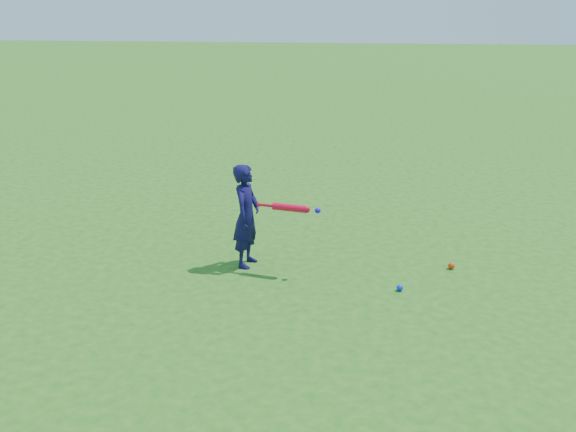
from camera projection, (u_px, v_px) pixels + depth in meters
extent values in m
plane|color=#225E16|center=(206.00, 263.00, 7.53)|extent=(80.00, 80.00, 0.00)
imported|color=#110D40|center=(246.00, 216.00, 7.30)|extent=(0.36, 0.48, 1.20)
sphere|color=red|center=(451.00, 266.00, 7.36)|extent=(0.08, 0.08, 0.08)
sphere|color=#0D2EE0|center=(400.00, 288.00, 6.81)|extent=(0.07, 0.07, 0.07)
cylinder|color=red|center=(258.00, 204.00, 7.16)|extent=(0.02, 0.06, 0.06)
cylinder|color=red|center=(266.00, 205.00, 7.13)|extent=(0.19, 0.07, 0.03)
cylinder|color=red|center=(290.00, 208.00, 7.05)|extent=(0.40, 0.16, 0.08)
sphere|color=red|center=(306.00, 209.00, 6.99)|extent=(0.08, 0.08, 0.08)
sphere|color=#190CCC|center=(318.00, 211.00, 6.95)|extent=(0.06, 0.06, 0.06)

